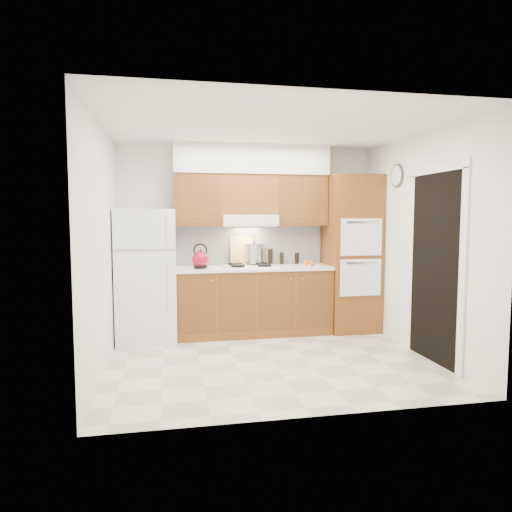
% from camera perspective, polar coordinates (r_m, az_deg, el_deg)
% --- Properties ---
extents(floor, '(3.60, 3.60, 0.00)m').
position_cam_1_polar(floor, '(5.30, 1.85, -12.89)').
color(floor, beige).
rests_on(floor, ground).
extents(ceiling, '(3.60, 3.60, 0.00)m').
position_cam_1_polar(ceiling, '(5.14, 1.93, 15.90)').
color(ceiling, white).
rests_on(ceiling, wall_back).
extents(wall_back, '(3.60, 0.02, 2.60)m').
position_cam_1_polar(wall_back, '(6.53, -1.03, 2.09)').
color(wall_back, white).
rests_on(wall_back, floor).
extents(wall_left, '(0.02, 3.00, 2.60)m').
position_cam_1_polar(wall_left, '(4.98, -18.77, 0.98)').
color(wall_left, white).
rests_on(wall_left, floor).
extents(wall_right, '(0.02, 3.00, 2.60)m').
position_cam_1_polar(wall_right, '(5.73, 19.73, 1.42)').
color(wall_right, white).
rests_on(wall_right, floor).
extents(fridge, '(0.75, 0.72, 1.72)m').
position_cam_1_polar(fridge, '(6.11, -13.53, -2.37)').
color(fridge, white).
rests_on(fridge, floor).
extents(base_cabinets, '(2.11, 0.60, 0.90)m').
position_cam_1_polar(base_cabinets, '(6.33, -0.33, -5.74)').
color(base_cabinets, brown).
rests_on(base_cabinets, floor).
extents(countertop, '(2.13, 0.62, 0.04)m').
position_cam_1_polar(countertop, '(6.26, -0.31, -1.52)').
color(countertop, white).
rests_on(countertop, base_cabinets).
extents(backsplash, '(2.11, 0.03, 0.56)m').
position_cam_1_polar(backsplash, '(6.52, -0.79, 1.38)').
color(backsplash, white).
rests_on(backsplash, countertop).
extents(oven_cabinet, '(0.70, 0.65, 2.20)m').
position_cam_1_polar(oven_cabinet, '(6.63, 11.82, 0.30)').
color(oven_cabinet, brown).
rests_on(oven_cabinet, floor).
extents(upper_cab_left, '(0.63, 0.33, 0.70)m').
position_cam_1_polar(upper_cab_left, '(6.27, -7.27, 6.96)').
color(upper_cab_left, brown).
rests_on(upper_cab_left, wall_back).
extents(upper_cab_right, '(0.73, 0.33, 0.70)m').
position_cam_1_polar(upper_cab_right, '(6.52, 5.46, 6.90)').
color(upper_cab_right, brown).
rests_on(upper_cab_right, wall_back).
extents(range_hood, '(0.75, 0.45, 0.15)m').
position_cam_1_polar(range_hood, '(6.29, -0.91, 4.49)').
color(range_hood, silver).
rests_on(range_hood, wall_back).
extents(upper_cab_over_hood, '(0.75, 0.33, 0.55)m').
position_cam_1_polar(upper_cab_over_hood, '(6.36, -1.01, 7.65)').
color(upper_cab_over_hood, brown).
rests_on(upper_cab_over_hood, range_hood).
extents(soffit, '(2.13, 0.36, 0.40)m').
position_cam_1_polar(soffit, '(6.39, -0.54, 11.91)').
color(soffit, silver).
rests_on(soffit, wall_back).
extents(cooktop, '(0.74, 0.50, 0.01)m').
position_cam_1_polar(cooktop, '(6.26, -0.80, -1.28)').
color(cooktop, white).
rests_on(cooktop, countertop).
extents(doorway, '(0.02, 0.90, 2.10)m').
position_cam_1_polar(doorway, '(5.45, 21.42, -1.43)').
color(doorway, black).
rests_on(doorway, floor).
extents(wall_clock, '(0.02, 0.30, 0.30)m').
position_cam_1_polar(wall_clock, '(6.22, 17.22, 9.58)').
color(wall_clock, '#3F3833').
rests_on(wall_clock, wall_right).
extents(kettle, '(0.29, 0.29, 0.22)m').
position_cam_1_polar(kettle, '(6.05, -6.97, -0.43)').
color(kettle, maroon).
rests_on(kettle, countertop).
extents(cutting_board, '(0.33, 0.12, 0.43)m').
position_cam_1_polar(cutting_board, '(6.46, -1.79, 0.64)').
color(cutting_board, tan).
rests_on(cutting_board, countertop).
extents(stock_pot, '(0.33, 0.33, 0.27)m').
position_cam_1_polar(stock_pot, '(6.45, -0.26, 0.31)').
color(stock_pot, silver).
rests_on(stock_pot, cooktop).
extents(condiment_a, '(0.07, 0.07, 0.22)m').
position_cam_1_polar(condiment_a, '(6.56, 1.82, -0.08)').
color(condiment_a, black).
rests_on(condiment_a, countertop).
extents(condiment_b, '(0.06, 0.06, 0.17)m').
position_cam_1_polar(condiment_b, '(6.57, 3.24, -0.30)').
color(condiment_b, black).
rests_on(condiment_b, countertop).
extents(condiment_c, '(0.06, 0.06, 0.16)m').
position_cam_1_polar(condiment_c, '(6.66, 5.13, -0.29)').
color(condiment_c, black).
rests_on(condiment_c, countertop).
extents(orange_near, '(0.09, 0.09, 0.07)m').
position_cam_1_polar(orange_near, '(6.35, 7.01, -0.95)').
color(orange_near, orange).
rests_on(orange_near, countertop).
extents(orange_far, '(0.09, 0.09, 0.07)m').
position_cam_1_polar(orange_far, '(6.47, 6.30, -0.85)').
color(orange_far, orange).
rests_on(orange_far, countertop).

